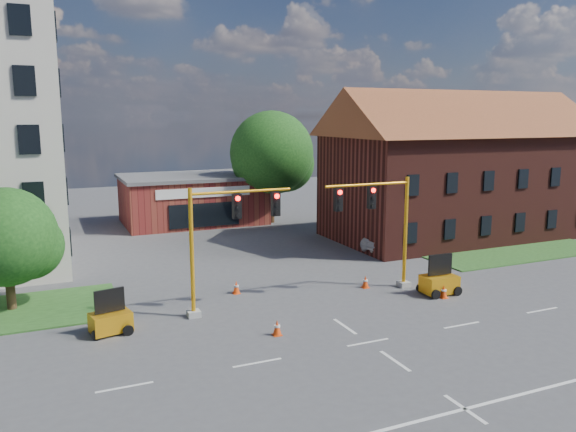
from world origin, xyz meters
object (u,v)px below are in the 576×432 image
(signal_mast_east, at_px, (381,220))
(trailer_west, at_px, (111,320))
(signal_mast_west, at_px, (225,234))
(pickup_white, at_px, (397,240))
(trailer_east, at_px, (439,282))

(signal_mast_east, xyz_separation_m, trailer_west, (-14.21, -0.56, -3.32))
(trailer_west, bearing_deg, signal_mast_east, -9.80)
(signal_mast_west, xyz_separation_m, pickup_white, (14.95, 7.34, -3.13))
(signal_mast_west, height_order, signal_mast_east, same)
(signal_mast_west, bearing_deg, trailer_east, -9.28)
(trailer_west, bearing_deg, signal_mast_west, -6.26)
(trailer_east, xyz_separation_m, pickup_white, (3.61, 9.19, 0.13))
(signal_mast_east, xyz_separation_m, trailer_east, (2.62, -1.85, -3.26))
(trailer_west, distance_m, trailer_east, 16.88)
(trailer_west, bearing_deg, trailer_east, -16.45)
(signal_mast_west, bearing_deg, trailer_west, -174.21)
(trailer_east, bearing_deg, signal_mast_west, 172.92)
(signal_mast_east, height_order, trailer_east, signal_mast_east)
(signal_mast_east, xyz_separation_m, pickup_white, (6.24, 7.34, -3.13))
(signal_mast_west, distance_m, pickup_white, 16.94)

